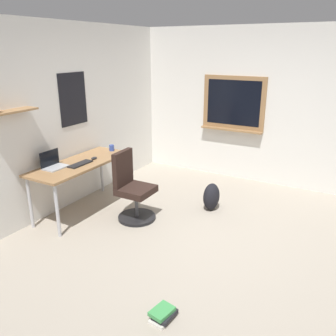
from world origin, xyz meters
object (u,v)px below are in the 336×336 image
keyboard (80,164)px  office_chair (132,191)px  computer_mouse (94,158)px  backpack (211,197)px  book_stack_on_floor (163,314)px  coffee_mug (112,148)px  laptop (53,164)px  desk (81,167)px

keyboard → office_chair: bearing=-70.7°
keyboard → computer_mouse: (0.28, 0.00, 0.01)m
keyboard → backpack: size_ratio=0.93×
keyboard → computer_mouse: 0.28m
computer_mouse → backpack: computer_mouse is taller
book_stack_on_floor → coffee_mug: bearing=46.2°
office_chair → book_stack_on_floor: bearing=-137.6°
office_chair → laptop: (-0.51, 0.90, 0.38)m
laptop → desk: bearing=-22.7°
keyboard → coffee_mug: 0.75m
computer_mouse → backpack: (0.75, -1.52, -0.56)m
office_chair → laptop: size_ratio=3.06×
laptop → keyboard: size_ratio=0.84×
office_chair → computer_mouse: size_ratio=9.13×
desk → coffee_mug: 0.68m
laptop → backpack: (1.30, -1.74, -0.59)m
laptop → keyboard: bearing=-39.3°
office_chair → backpack: office_chair is taller
computer_mouse → book_stack_on_floor: 2.62m
laptop → coffee_mug: bearing=-9.5°
computer_mouse → backpack: bearing=-63.8°
office_chair → laptop: bearing=119.4°
keyboard → coffee_mug: coffee_mug is taller
laptop → coffee_mug: size_ratio=3.37×
computer_mouse → coffee_mug: (0.47, 0.05, 0.03)m
desk → backpack: desk is taller
office_chair → desk: bearing=102.0°
desk → backpack: size_ratio=3.89×
keyboard → laptop: bearing=140.7°
office_chair → keyboard: office_chair is taller
keyboard → coffee_mug: size_ratio=4.02×
laptop → keyboard: (0.27, -0.22, -0.04)m
desk → coffee_mug: (0.67, -0.03, 0.12)m
computer_mouse → book_stack_on_floor: size_ratio=0.43×
keyboard → computer_mouse: bearing=0.0°
desk → laptop: 0.40m
office_chair → backpack: (0.79, -0.84, -0.21)m
office_chair → keyboard: 0.79m
laptop → book_stack_on_floor: (-0.96, -2.24, -0.74)m
computer_mouse → coffee_mug: size_ratio=1.13×
laptop → computer_mouse: bearing=-21.9°
office_chair → book_stack_on_floor: office_chair is taller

